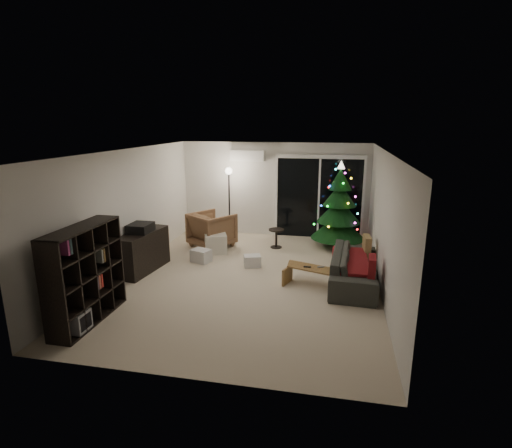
{
  "coord_description": "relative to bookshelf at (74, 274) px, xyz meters",
  "views": [
    {
      "loc": [
        1.61,
        -7.22,
        3.03
      ],
      "look_at": [
        0.1,
        0.3,
        1.05
      ],
      "focal_mm": 28.0,
      "sensor_mm": 36.0,
      "label": 1
    }
  ],
  "objects": [
    {
      "name": "cardboard_box_b",
      "position": [
        2.19,
        2.85,
        -0.63
      ],
      "size": [
        0.42,
        0.36,
        0.25
      ],
      "primitive_type": "cube",
      "rotation": [
        0.0,
        0.0,
        0.32
      ],
      "color": "silver",
      "rests_on": "floor"
    },
    {
      "name": "armchair",
      "position": [
        0.92,
        4.05,
        -0.33
      ],
      "size": [
        1.29,
        1.3,
        0.86
      ],
      "primitive_type": "imported",
      "rotation": [
        0.0,
        0.0,
        2.55
      ],
      "color": "brown",
      "rests_on": "floor"
    },
    {
      "name": "christmas_tree",
      "position": [
        3.97,
        4.59,
        0.3
      ],
      "size": [
        1.53,
        1.53,
        2.12
      ],
      "primitive_type": "cone",
      "rotation": [
        0.0,
        0.0,
        0.18
      ],
      "color": "#143C1E",
      "rests_on": "floor"
    },
    {
      "name": "ottoman",
      "position": [
        1.14,
        3.61,
        -0.53
      ],
      "size": [
        0.65,
        0.65,
        0.45
      ],
      "primitive_type": "cube",
      "rotation": [
        0.0,
        0.0,
        0.38
      ],
      "color": "beige",
      "rests_on": "floor"
    },
    {
      "name": "remote_b",
      "position": [
        3.67,
        2.13,
        -0.4
      ],
      "size": [
        0.14,
        0.08,
        0.02
      ],
      "primitive_type": "cube",
      "rotation": [
        0.0,
        0.0,
        0.35
      ],
      "color": "slate",
      "rests_on": "coffee_table"
    },
    {
      "name": "remote_a",
      "position": [
        3.42,
        2.08,
        -0.4
      ],
      "size": [
        0.14,
        0.04,
        0.02
      ],
      "primitive_type": "cube",
      "color": "black",
      "rests_on": "coffee_table"
    },
    {
      "name": "stereo",
      "position": [
        0.0,
        2.17,
        0.16
      ],
      "size": [
        0.42,
        0.5,
        0.18
      ],
      "primitive_type": "cube",
      "color": "black",
      "rests_on": "media_cabinet"
    },
    {
      "name": "sofa_throw",
      "position": [
        4.2,
        2.35,
        -0.31
      ],
      "size": [
        0.67,
        1.54,
        0.05
      ],
      "primitive_type": "cube",
      "color": "maroon",
      "rests_on": "sofa"
    },
    {
      "name": "cushion_b",
      "position": [
        4.55,
        1.7,
        -0.19
      ],
      "size": [
        0.15,
        0.42,
        0.41
      ],
      "primitive_type": "cube",
      "rotation": [
        0.0,
        0.0,
        -0.07
      ],
      "color": "maroon",
      "rests_on": "sofa"
    },
    {
      "name": "media_cabinet",
      "position": [
        0.0,
        2.17,
        -0.34
      ],
      "size": [
        0.66,
        1.38,
        0.83
      ],
      "primitive_type": "cube",
      "rotation": [
        0.0,
        0.0,
        -0.12
      ],
      "color": "black",
      "rests_on": "floor"
    },
    {
      "name": "cushion_a",
      "position": [
        4.55,
        3.0,
        -0.19
      ],
      "size": [
        0.16,
        0.42,
        0.41
      ],
      "primitive_type": "cube",
      "rotation": [
        0.0,
        0.0,
        0.09
      ],
      "color": "#A88554",
      "rests_on": "sofa"
    },
    {
      "name": "cardboard_box_a",
      "position": [
        1.02,
        2.9,
        -0.62
      ],
      "size": [
        0.48,
        0.42,
        0.28
      ],
      "primitive_type": "cube",
      "rotation": [
        0.0,
        0.0,
        -0.35
      ],
      "color": "silver",
      "rests_on": "floor"
    },
    {
      "name": "bookshelf",
      "position": [
        0.0,
        0.0,
        0.0
      ],
      "size": [
        0.68,
        1.56,
        1.52
      ],
      "primitive_type": null,
      "rotation": [
        0.0,
        0.0,
        0.2
      ],
      "color": "black",
      "rests_on": "floor"
    },
    {
      "name": "coffee_table",
      "position": [
        3.57,
        2.08,
        -0.58
      ],
      "size": [
        1.18,
        0.73,
        0.35
      ],
      "primitive_type": null,
      "rotation": [
        0.0,
        0.0,
        -0.33
      ],
      "color": "olive",
      "rests_on": "floor"
    },
    {
      "name": "floor_lamp",
      "position": [
        1.17,
        4.8,
        0.15
      ],
      "size": [
        0.29,
        0.29,
        1.83
      ],
      "primitive_type": "cylinder",
      "color": "black",
      "rests_on": "floor"
    },
    {
      "name": "room",
      "position": [
        2.71,
        3.64,
        0.26
      ],
      "size": [
        6.5,
        7.51,
        2.6
      ],
      "color": "beige",
      "rests_on": "ground"
    },
    {
      "name": "sofa",
      "position": [
        4.3,
        2.35,
        -0.45
      ],
      "size": [
        0.96,
        2.19,
        0.62
      ],
      "primitive_type": "imported",
      "rotation": [
        0.0,
        0.0,
        1.51
      ],
      "color": "#434440",
      "rests_on": "floor"
    },
    {
      "name": "side_table",
      "position": [
        2.5,
        4.26,
        -0.52
      ],
      "size": [
        0.47,
        0.47,
        0.47
      ],
      "primitive_type": "cylinder",
      "rotation": [
        0.0,
        0.0,
        0.31
      ],
      "color": "black",
      "rests_on": "floor"
    }
  ]
}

